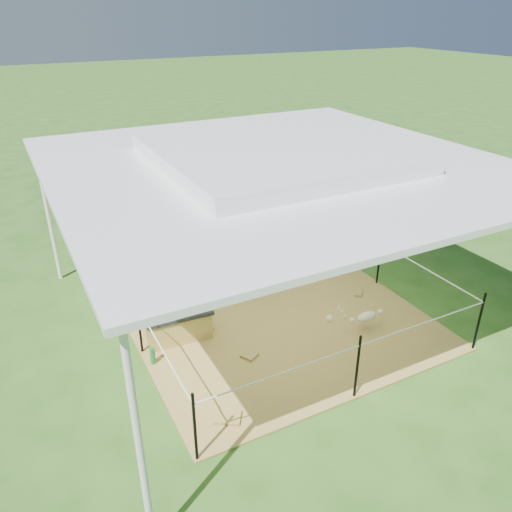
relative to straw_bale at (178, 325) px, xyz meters
name	(u,v)px	position (x,y,z in m)	size (l,w,h in m)	color
ground	(272,315)	(1.64, -0.10, -0.25)	(90.00, 90.00, 0.00)	#2D5919
hay_patch	(272,314)	(1.64, -0.10, -0.23)	(4.60, 4.60, 0.03)	brown
canopy_tent	(275,160)	(1.64, -0.10, 2.45)	(6.30, 6.30, 2.90)	silver
rope_fence	(273,282)	(1.64, -0.10, 0.40)	(4.54, 4.54, 1.00)	black
straw_bale	(178,325)	(0.00, 0.00, 0.00)	(0.97, 0.49, 0.43)	#AC8C3E
dark_cloth	(177,312)	(0.00, 0.00, 0.24)	(1.04, 0.54, 0.05)	black
woman	(180,279)	(0.10, 0.00, 0.80)	(0.43, 0.28, 1.17)	red
green_bottle	(153,356)	(-0.55, -0.45, -0.08)	(0.08, 0.08, 0.27)	#197134
pony	(248,265)	(1.63, 0.83, 0.29)	(0.54, 1.19, 1.01)	#4C4D51
pink_hat	(247,235)	(1.63, 0.83, 0.86)	(0.31, 0.31, 0.15)	pink
foal	(367,315)	(2.75, -1.19, 0.05)	(0.94, 0.52, 0.52)	beige
trash_barrel	(279,163)	(5.50, 6.42, 0.22)	(0.59, 0.59, 0.92)	blue
picnic_table_near	(183,159)	(3.19, 8.47, 0.12)	(1.78, 1.28, 0.74)	#54321D
picnic_table_far	(277,137)	(7.26, 9.63, 0.14)	(1.86, 1.35, 0.78)	brown
distant_person	(210,160)	(3.51, 7.05, 0.39)	(0.62, 0.48, 1.27)	#3374C2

